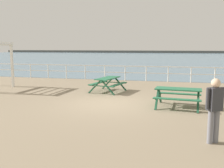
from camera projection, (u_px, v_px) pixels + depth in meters
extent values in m
cube|color=gray|center=(109.00, 106.00, 11.01)|extent=(30.00, 24.00, 0.20)
cube|color=slate|center=(162.00, 57.00, 61.74)|extent=(142.00, 90.00, 0.01)
cube|color=#4C4C47|center=(167.00, 53.00, 103.11)|extent=(142.00, 6.00, 1.80)
cube|color=white|center=(136.00, 66.00, 18.30)|extent=(23.00, 0.06, 0.06)
cube|color=white|center=(136.00, 73.00, 18.37)|extent=(23.00, 0.05, 0.05)
cylinder|color=white|center=(14.00, 71.00, 20.68)|extent=(0.07, 0.07, 1.05)
cylinder|color=white|center=(31.00, 71.00, 20.33)|extent=(0.07, 0.07, 1.05)
cylinder|color=white|center=(48.00, 71.00, 19.97)|extent=(0.07, 0.07, 1.05)
cylinder|color=white|center=(66.00, 72.00, 19.62)|extent=(0.07, 0.07, 1.05)
cylinder|color=white|center=(85.00, 72.00, 19.26)|extent=(0.07, 0.07, 1.05)
cylinder|color=white|center=(105.00, 73.00, 18.91)|extent=(0.07, 0.07, 1.05)
cylinder|color=white|center=(125.00, 73.00, 18.55)|extent=(0.07, 0.07, 1.05)
cylinder|color=white|center=(146.00, 74.00, 18.20)|extent=(0.07, 0.07, 1.05)
cylinder|color=white|center=(168.00, 74.00, 17.84)|extent=(0.07, 0.07, 1.05)
cylinder|color=white|center=(191.00, 75.00, 17.49)|extent=(0.07, 0.07, 1.05)
cylinder|color=white|center=(215.00, 75.00, 17.13)|extent=(0.07, 0.07, 1.05)
cube|color=#286B47|center=(178.00, 89.00, 10.24)|extent=(1.86, 0.86, 0.05)
cube|color=#286B47|center=(179.00, 94.00, 10.87)|extent=(1.82, 0.42, 0.04)
cube|color=#286B47|center=(177.00, 99.00, 9.70)|extent=(1.82, 0.42, 0.04)
cube|color=#1E5035|center=(198.00, 98.00, 10.40)|extent=(0.15, 0.80, 0.79)
cube|color=#1E5035|center=(198.00, 101.00, 9.70)|extent=(0.15, 0.80, 0.79)
cube|color=#1E5035|center=(198.00, 98.00, 10.04)|extent=(0.19, 1.50, 0.04)
cube|color=#1E5035|center=(160.00, 95.00, 10.89)|extent=(0.15, 0.80, 0.79)
cube|color=#1E5035|center=(157.00, 99.00, 10.19)|extent=(0.15, 0.80, 0.79)
cube|color=#1E5035|center=(158.00, 96.00, 10.54)|extent=(0.19, 1.50, 0.04)
cube|color=#286B47|center=(108.00, 78.00, 13.82)|extent=(1.06, 1.91, 0.05)
cube|color=#286B47|center=(98.00, 83.00, 14.13)|extent=(0.63, 1.81, 0.04)
cube|color=#286B47|center=(118.00, 84.00, 13.60)|extent=(0.63, 1.81, 0.04)
cube|color=#1E5035|center=(108.00, 83.00, 14.73)|extent=(0.79, 0.24, 0.79)
cube|color=#1E5035|center=(120.00, 84.00, 14.41)|extent=(0.79, 0.24, 0.79)
cube|color=#1E5035|center=(114.00, 82.00, 14.56)|extent=(1.48, 0.37, 0.04)
cube|color=#1E5035|center=(95.00, 86.00, 13.34)|extent=(0.79, 0.24, 0.79)
cube|color=#1E5035|center=(108.00, 87.00, 13.02)|extent=(0.79, 0.24, 0.79)
cube|color=#1E5035|center=(101.00, 86.00, 13.17)|extent=(1.48, 0.37, 0.04)
cylinder|color=slate|center=(210.00, 127.00, 6.42)|extent=(0.14, 0.14, 0.85)
cylinder|color=slate|center=(216.00, 126.00, 6.48)|extent=(0.14, 0.14, 0.85)
cube|color=#333338|center=(215.00, 99.00, 6.35)|extent=(0.40, 0.37, 0.58)
cylinder|color=#333338|center=(208.00, 99.00, 6.27)|extent=(0.09, 0.09, 0.52)
cylinder|color=#333338|center=(222.00, 97.00, 6.41)|extent=(0.09, 0.09, 0.52)
sphere|color=beige|center=(216.00, 83.00, 6.29)|extent=(0.23, 0.23, 0.23)
cube|color=white|center=(12.00, 66.00, 15.45)|extent=(0.12, 0.12, 2.50)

